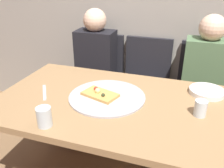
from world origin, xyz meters
The scene contains 12 objects.
dining_table centered at (0.00, 0.00, 0.66)m, with size 1.64×0.89×0.74m.
pizza_tray centered at (-0.13, 0.02, 0.74)m, with size 0.49×0.49×0.01m, color #ADADB2.
pizza_slice_last centered at (-0.18, 0.01, 0.76)m, with size 0.25×0.19×0.05m.
tumbler_near centered at (-0.34, -0.36, 0.79)m, with size 0.08×0.08×0.11m, color silver.
tumbler_far centered at (0.43, -0.01, 0.78)m, with size 0.07×0.07×0.09m, color silver.
plate_stack centered at (0.47, 0.28, 0.75)m, with size 0.22×0.22×0.03m, color white.
table_knife centered at (-0.55, -0.04, 0.74)m, with size 0.22×0.02×0.01m, color #B7B7BC.
chair_left centered at (-0.51, 0.84, 0.51)m, with size 0.44×0.44×0.90m.
chair_middle centered at (-0.04, 0.84, 0.51)m, with size 0.44×0.44×0.90m.
chair_right centered at (0.48, 0.84, 0.51)m, with size 0.44×0.44×0.90m.
guest_in_sweater centered at (-0.51, 0.69, 0.64)m, with size 0.36×0.56×1.17m.
guest_in_beanie centered at (0.48, 0.69, 0.64)m, with size 0.36×0.56×1.17m.
Camera 1 is at (0.32, -1.23, 1.47)m, focal length 38.24 mm.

